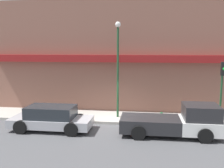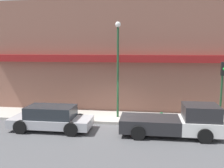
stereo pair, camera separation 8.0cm
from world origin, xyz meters
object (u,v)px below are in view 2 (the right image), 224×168
object	(u,v)px
fire_hydrant	(161,117)
traffic_light	(222,81)
street_lamp	(118,59)
parked_car	(51,118)
pickup_truck	(177,122)

from	to	relation	value
fire_hydrant	traffic_light	world-z (taller)	traffic_light
fire_hydrant	traffic_light	xyz separation A→B (m)	(3.49, 0.15, 2.24)
street_lamp	traffic_light	size ratio (longest dim) A/B	1.66
parked_car	street_lamp	world-z (taller)	street_lamp
parked_car	traffic_light	distance (m)	10.24
parked_car	street_lamp	bearing A→B (deg)	38.07
pickup_truck	parked_car	size ratio (longest dim) A/B	1.14
parked_car	fire_hydrant	world-z (taller)	parked_car
pickup_truck	traffic_light	size ratio (longest dim) A/B	1.43
street_lamp	pickup_truck	bearing A→B (deg)	-37.32
parked_car	traffic_light	world-z (taller)	traffic_light
parked_car	fire_hydrant	distance (m)	6.62
pickup_truck	parked_car	bearing A→B (deg)	179.94
street_lamp	traffic_light	xyz separation A→B (m)	(6.29, -0.57, -1.25)
pickup_truck	street_lamp	bearing A→B (deg)	142.62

